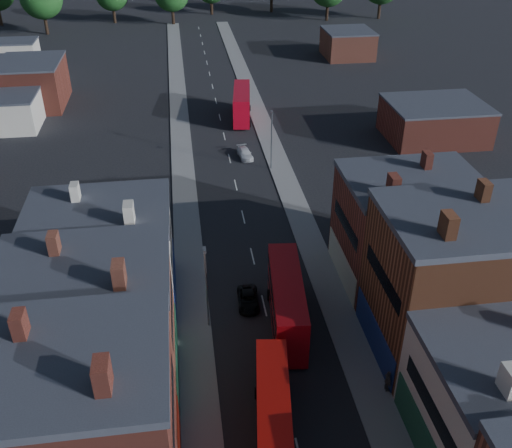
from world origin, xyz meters
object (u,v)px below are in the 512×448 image
object	(u,v)px
bus_0	(273,410)
ped_3	(388,381)
car_2	(248,299)
bus_1	(287,302)
bus_2	(242,104)
car_3	(245,153)

from	to	relation	value
bus_0	ped_3	xyz separation A→B (m)	(9.20, 2.48, -1.21)
bus_0	car_2	size ratio (longest dim) A/B	2.49
bus_1	ped_3	distance (m)	10.59
bus_0	bus_1	xyz separation A→B (m)	(3.00, 10.93, 0.34)
bus_0	car_2	world-z (taller)	bus_0
bus_2	bus_1	bearing A→B (deg)	-84.87
ped_3	car_3	bearing A→B (deg)	7.97
bus_2	car_3	bearing A→B (deg)	-87.71
bus_0	car_2	distance (m)	14.31
bus_0	bus_2	bearing A→B (deg)	92.81
bus_1	car_2	distance (m)	4.84
bus_2	ped_3	distance (m)	58.28
bus_1	car_3	bearing A→B (deg)	94.55
bus_0	car_2	bearing A→B (deg)	97.14
bus_1	car_3	xyz separation A→B (m)	(0.68, 34.98, -2.02)
ped_3	bus_0	bearing A→B (deg)	105.82
bus_1	car_2	bearing A→B (deg)	137.23
bus_1	car_3	distance (m)	35.04
ped_3	bus_1	bearing A→B (deg)	37.00
bus_1	ped_3	size ratio (longest dim) A/B	6.01
bus_2	ped_3	world-z (taller)	bus_2
bus_0	car_3	distance (m)	46.09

